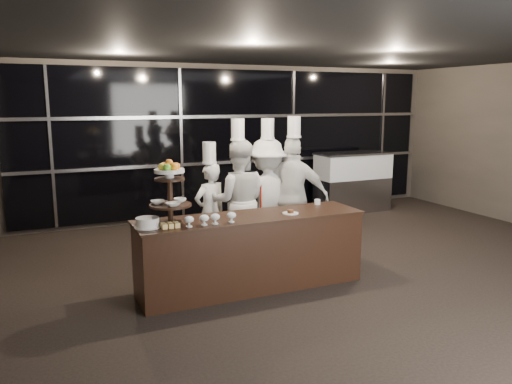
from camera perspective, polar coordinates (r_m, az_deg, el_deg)
name	(u,v)px	position (r m, az deg, el deg)	size (l,w,h in m)	color
room	(406,175)	(5.79, 16.78, 1.93)	(10.00, 10.00, 10.00)	black
window_wall	(239,141)	(10.03, -1.93, 5.82)	(8.60, 0.10, 2.80)	black
buffet_counter	(251,251)	(6.23, -0.56, -6.80)	(2.84, 0.74, 0.92)	black
display_stand	(170,188)	(5.71, -9.82, 0.48)	(0.48, 0.48, 0.74)	black
compotes	(210,218)	(5.68, -5.27, -2.94)	(0.62, 0.11, 0.12)	silver
layer_cake	(147,223)	(5.68, -12.31, -3.44)	(0.30, 0.30, 0.11)	white
pastry_squares	(170,225)	(5.63, -9.78, -3.76)	(0.19, 0.13, 0.05)	#ECC673
small_plate	(290,213)	(6.23, 3.95, -2.36)	(0.20, 0.20, 0.05)	white
chef_cup	(317,202)	(6.81, 7.03, -1.13)	(0.08, 0.08, 0.07)	white
display_case	(353,179)	(10.67, 10.99, 1.50)	(1.56, 0.68, 1.24)	#A5A5AA
chef_a	(210,210)	(7.25, -5.25, -2.01)	(0.60, 0.48, 1.73)	silver
chef_b	(238,200)	(7.19, -2.05, -0.94)	(1.03, 0.91, 2.06)	silver
chef_c	(267,197)	(7.47, 1.30, -0.56)	(1.15, 0.68, 2.06)	white
chef_d	(293,196)	(7.42, 4.26, -0.49)	(1.12, 0.93, 2.09)	white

